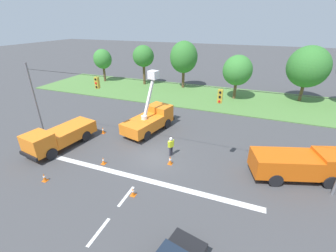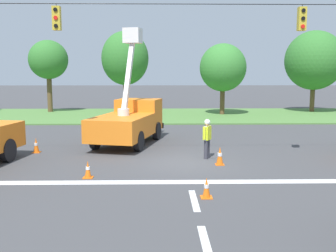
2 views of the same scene
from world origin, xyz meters
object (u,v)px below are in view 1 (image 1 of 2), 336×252
object	(u,v)px
tree_far_west	(103,59)
road_worker	(171,145)
utility_truck_support_near	(298,164)
traffic_cone_near_bucket	(103,161)
traffic_cone_mid_right	(133,192)
traffic_cone_lane_edge_a	(44,177)
tree_west	(143,56)
traffic_cone_lane_edge_b	(273,150)
tree_centre	(184,57)
traffic_cone_mid_left	(170,160)
utility_truck_bucket_lift	(150,119)
tree_far_east	(308,67)
traffic_cone_foreground_left	(103,130)
utility_truck_support_far	(59,136)
tree_east	(237,70)

from	to	relation	value
tree_far_west	road_worker	size ratio (longest dim) A/B	3.35
utility_truck_support_near	traffic_cone_near_bucket	world-z (taller)	utility_truck_support_near
traffic_cone_mid_right	traffic_cone_lane_edge_a	distance (m)	6.87
tree_west	traffic_cone_lane_edge_b	xyz separation A→B (m)	(20.92, -16.96, -4.58)
traffic_cone_lane_edge_a	tree_centre	bearing A→B (deg)	85.75
traffic_cone_mid_left	road_worker	bearing A→B (deg)	107.49
traffic_cone_near_bucket	utility_truck_bucket_lift	bearing A→B (deg)	82.17
tree_west	traffic_cone_lane_edge_a	distance (m)	27.75
utility_truck_support_near	traffic_cone_mid_left	size ratio (longest dim) A/B	8.92
tree_far_east	utility_truck_bucket_lift	xyz separation A→B (m)	(-16.19, -16.12, -3.62)
utility_truck_bucket_lift	traffic_cone_near_bucket	xyz separation A→B (m)	(-0.97, -7.05, -1.01)
traffic_cone_lane_edge_a	tree_west	bearing A→B (deg)	100.80
traffic_cone_foreground_left	traffic_cone_near_bucket	world-z (taller)	traffic_cone_foreground_left
utility_truck_support_far	traffic_cone_mid_left	distance (m)	10.49
road_worker	tree_centre	bearing A→B (deg)	104.66
tree_centre	traffic_cone_foreground_left	world-z (taller)	tree_centre
tree_far_east	traffic_cone_lane_edge_a	size ratio (longest dim) A/B	11.48
tree_far_east	tree_centre	bearing A→B (deg)	177.51
road_worker	traffic_cone_mid_left	distance (m)	1.44
road_worker	traffic_cone_lane_edge_b	size ratio (longest dim) A/B	2.30
tree_far_west	tree_east	size ratio (longest dim) A/B	0.93
road_worker	traffic_cone_lane_edge_a	world-z (taller)	road_worker
utility_truck_support_near	traffic_cone_near_bucket	xyz separation A→B (m)	(-14.48, -3.63, -0.93)
tree_east	utility_truck_support_far	world-z (taller)	tree_east
road_worker	utility_truck_bucket_lift	bearing A→B (deg)	134.19
tree_west	road_worker	xyz separation A→B (m)	(12.59, -20.34, -3.96)
utility_truck_support_near	traffic_cone_foreground_left	distance (m)	17.84
traffic_cone_lane_edge_a	utility_truck_support_near	bearing A→B (deg)	22.10
traffic_cone_mid_left	traffic_cone_mid_right	bearing A→B (deg)	-103.81
tree_far_east	traffic_cone_lane_edge_b	bearing A→B (deg)	-103.87
tree_east	traffic_cone_mid_right	distance (m)	24.02
tree_east	traffic_cone_mid_left	distance (m)	19.65
utility_truck_support_far	tree_west	bearing A→B (deg)	96.48
tree_far_west	traffic_cone_foreground_left	bearing A→B (deg)	-55.41
utility_truck_support_near	utility_truck_support_far	world-z (taller)	utility_truck_support_near
tree_west	utility_truck_support_near	bearing A→B (deg)	-41.67
tree_centre	traffic_cone_mid_left	size ratio (longest dim) A/B	9.93
tree_far_west	traffic_cone_lane_edge_b	size ratio (longest dim) A/B	7.71
tree_far_east	traffic_cone_mid_left	world-z (taller)	tree_far_east
tree_centre	utility_truck_bucket_lift	distance (m)	17.41
utility_truck_support_near	tree_far_west	bearing A→B (deg)	147.67
tree_east	traffic_cone_foreground_left	xyz separation A→B (m)	(-11.51, -16.35, -3.87)
tree_east	traffic_cone_mid_left	size ratio (longest dim) A/B	8.19
traffic_cone_near_bucket	tree_centre	bearing A→B (deg)	91.68
traffic_cone_foreground_left	traffic_cone_lane_edge_b	bearing A→B (deg)	6.78
traffic_cone_mid_left	tree_west	bearing A→B (deg)	121.04
tree_far_west	utility_truck_support_near	world-z (taller)	tree_far_west
tree_far_west	traffic_cone_lane_edge_a	xyz separation A→B (m)	(13.16, -26.22, -3.81)
tree_centre	traffic_cone_foreground_left	size ratio (longest dim) A/B	10.61
tree_west	traffic_cone_mid_right	size ratio (longest dim) A/B	10.64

